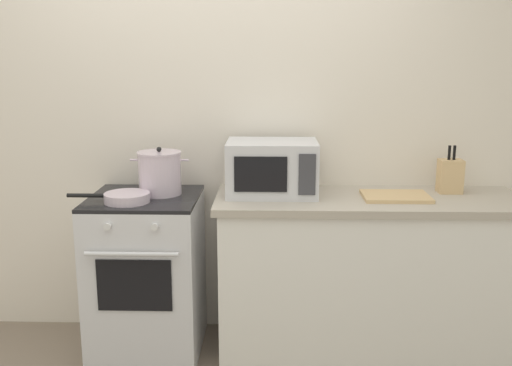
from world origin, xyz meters
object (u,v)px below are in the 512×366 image
at_px(knife_block, 450,176).
at_px(cutting_board, 396,196).
at_px(stove, 147,275).
at_px(frying_pan, 126,197).
at_px(stock_pot, 160,173).
at_px(microwave, 272,168).

bearing_deg(knife_block, cutting_board, -157.07).
relative_size(cutting_board, knife_block, 1.33).
distance_m(stove, frying_pan, 0.51).
height_order(stock_pot, cutting_board, stock_pot).
relative_size(stock_pot, knife_block, 1.21).
relative_size(frying_pan, knife_block, 1.63).
xyz_separation_m(microwave, knife_block, (1.01, 0.06, -0.05)).
bearing_deg(knife_block, microwave, -176.48).
bearing_deg(stock_pot, stove, -142.82).
bearing_deg(cutting_board, frying_pan, -174.96).
xyz_separation_m(frying_pan, microwave, (0.78, 0.21, 0.12)).
bearing_deg(stock_pot, microwave, 1.54).
xyz_separation_m(stock_pot, cutting_board, (1.31, -0.06, -0.11)).
relative_size(microwave, knife_block, 1.85).
bearing_deg(frying_pan, stove, 62.10).
relative_size(stove, stock_pot, 2.81).
height_order(microwave, knife_block, microwave).
bearing_deg(knife_block, stock_pot, -177.24).
bearing_deg(stove, knife_block, 4.70).
height_order(stock_pot, microwave, microwave).
height_order(stove, cutting_board, cutting_board).
xyz_separation_m(stove, knife_block, (1.72, 0.14, 0.56)).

